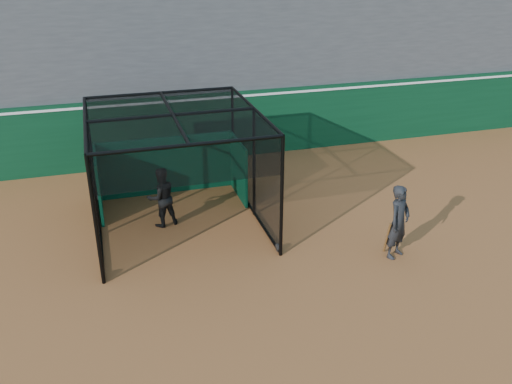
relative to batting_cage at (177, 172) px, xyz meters
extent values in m
plane|color=#97572C|center=(0.98, -3.40, -1.64)|extent=(120.00, 120.00, 0.00)
cube|color=#0A381E|center=(0.98, 5.10, -0.39)|extent=(50.00, 0.45, 2.50)
cube|color=white|center=(0.98, 5.10, 0.71)|extent=(50.00, 0.50, 0.08)
cube|color=#4C4C4F|center=(0.98, 8.97, 2.23)|extent=(50.00, 7.85, 7.75)
cube|color=#06432A|center=(0.00, 2.33, -0.69)|extent=(4.39, 0.10, 1.90)
cylinder|color=black|center=(-2.25, -2.27, -1.53)|extent=(0.08, 0.22, 0.22)
cylinder|color=black|center=(2.25, -2.27, -1.53)|extent=(0.08, 0.22, 0.22)
cylinder|color=black|center=(-2.25, 2.25, -1.53)|extent=(0.08, 0.22, 0.22)
cylinder|color=black|center=(2.25, 2.25, -1.53)|extent=(0.08, 0.22, 0.22)
imported|color=black|center=(-0.46, 0.10, -0.76)|extent=(1.00, 0.86, 1.77)
imported|color=black|center=(5.12, -3.35, -0.65)|extent=(0.87, 0.77, 1.99)
cylinder|color=#593819|center=(4.87, -3.30, -1.09)|extent=(0.16, 0.38, 1.00)
camera|label=1|loc=(-1.86, -14.02, 5.82)|focal=38.00mm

